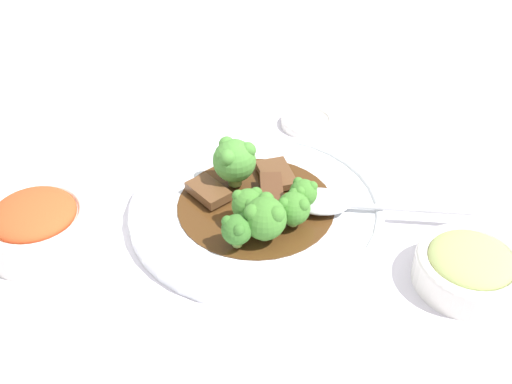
{
  "coord_description": "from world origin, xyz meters",
  "views": [
    {
      "loc": [
        0.22,
        0.5,
        0.47
      ],
      "look_at": [
        0.0,
        0.0,
        0.03
      ],
      "focal_mm": 42.0,
      "sensor_mm": 36.0,
      "label": 1
    }
  ],
  "objects_px": {
    "main_plate": "(256,208)",
    "broccoli_floret_2": "(249,205)",
    "side_bowl_kimchi": "(37,225)",
    "beef_strip_1": "(276,174)",
    "broccoli_floret_4": "(234,160)",
    "broccoli_floret_0": "(293,208)",
    "serving_spoon": "(332,202)",
    "broccoli_floret_1": "(303,193)",
    "broccoli_floret_5": "(237,229)",
    "beef_strip_2": "(272,193)",
    "broccoli_floret_3": "(265,217)",
    "side_bowl_appetizer": "(469,267)",
    "beef_strip_0": "(208,191)",
    "sauce_dish": "(307,121)"
  },
  "relations": [
    {
      "from": "main_plate",
      "to": "broccoli_floret_4",
      "type": "bearing_deg",
      "value": -78.19
    },
    {
      "from": "broccoli_floret_0",
      "to": "serving_spoon",
      "type": "relative_size",
      "value": 0.21
    },
    {
      "from": "main_plate",
      "to": "broccoli_floret_2",
      "type": "relative_size",
      "value": 7.02
    },
    {
      "from": "broccoli_floret_2",
      "to": "beef_strip_2",
      "type": "bearing_deg",
      "value": -146.41
    },
    {
      "from": "broccoli_floret_1",
      "to": "broccoli_floret_5",
      "type": "relative_size",
      "value": 1.1
    },
    {
      "from": "beef_strip_0",
      "to": "beef_strip_1",
      "type": "relative_size",
      "value": 0.94
    },
    {
      "from": "broccoli_floret_4",
      "to": "side_bowl_appetizer",
      "type": "xyz_separation_m",
      "value": [
        -0.17,
        0.23,
        -0.03
      ]
    },
    {
      "from": "main_plate",
      "to": "broccoli_floret_5",
      "type": "relative_size",
      "value": 7.76
    },
    {
      "from": "broccoli_floret_1",
      "to": "serving_spoon",
      "type": "relative_size",
      "value": 0.21
    },
    {
      "from": "beef_strip_0",
      "to": "broccoli_floret_0",
      "type": "distance_m",
      "value": 0.11
    },
    {
      "from": "beef_strip_1",
      "to": "broccoli_floret_4",
      "type": "bearing_deg",
      "value": -10.04
    },
    {
      "from": "main_plate",
      "to": "serving_spoon",
      "type": "xyz_separation_m",
      "value": [
        -0.08,
        0.04,
        0.02
      ]
    },
    {
      "from": "main_plate",
      "to": "beef_strip_1",
      "type": "relative_size",
      "value": 4.74
    },
    {
      "from": "broccoli_floret_0",
      "to": "side_bowl_appetizer",
      "type": "bearing_deg",
      "value": 134.34
    },
    {
      "from": "broccoli_floret_2",
      "to": "broccoli_floret_0",
      "type": "bearing_deg",
      "value": 152.27
    },
    {
      "from": "beef_strip_1",
      "to": "broccoli_floret_1",
      "type": "bearing_deg",
      "value": 89.62
    },
    {
      "from": "broccoli_floret_0",
      "to": "serving_spoon",
      "type": "xyz_separation_m",
      "value": [
        -0.06,
        -0.01,
        -0.02
      ]
    },
    {
      "from": "beef_strip_2",
      "to": "broccoli_floret_1",
      "type": "height_order",
      "value": "broccoli_floret_1"
    },
    {
      "from": "beef_strip_1",
      "to": "broccoli_floret_3",
      "type": "height_order",
      "value": "broccoli_floret_3"
    },
    {
      "from": "beef_strip_2",
      "to": "serving_spoon",
      "type": "relative_size",
      "value": 0.34
    },
    {
      "from": "broccoli_floret_5",
      "to": "serving_spoon",
      "type": "bearing_deg",
      "value": -173.25
    },
    {
      "from": "sauce_dish",
      "to": "side_bowl_appetizer",
      "type": "bearing_deg",
      "value": 91.52
    },
    {
      "from": "serving_spoon",
      "to": "sauce_dish",
      "type": "relative_size",
      "value": 2.68
    },
    {
      "from": "beef_strip_0",
      "to": "beef_strip_1",
      "type": "height_order",
      "value": "beef_strip_0"
    },
    {
      "from": "beef_strip_1",
      "to": "side_bowl_appetizer",
      "type": "relative_size",
      "value": 0.57
    },
    {
      "from": "side_bowl_kimchi",
      "to": "broccoli_floret_5",
      "type": "bearing_deg",
      "value": 151.08
    },
    {
      "from": "main_plate",
      "to": "broccoli_floret_3",
      "type": "bearing_deg",
      "value": 74.98
    },
    {
      "from": "beef_strip_2",
      "to": "broccoli_floret_2",
      "type": "distance_m",
      "value": 0.05
    },
    {
      "from": "side_bowl_kimchi",
      "to": "side_bowl_appetizer",
      "type": "height_order",
      "value": "side_bowl_kimchi"
    },
    {
      "from": "side_bowl_kimchi",
      "to": "broccoli_floret_4",
      "type": "bearing_deg",
      "value": 178.76
    },
    {
      "from": "broccoli_floret_1",
      "to": "broccoli_floret_2",
      "type": "distance_m",
      "value": 0.06
    },
    {
      "from": "serving_spoon",
      "to": "side_bowl_kimchi",
      "type": "distance_m",
      "value": 0.34
    },
    {
      "from": "broccoli_floret_4",
      "to": "side_bowl_kimchi",
      "type": "xyz_separation_m",
      "value": [
        0.23,
        -0.01,
        -0.02
      ]
    },
    {
      "from": "main_plate",
      "to": "broccoli_floret_3",
      "type": "xyz_separation_m",
      "value": [
        0.02,
        0.06,
        0.04
      ]
    },
    {
      "from": "side_bowl_appetizer",
      "to": "broccoli_floret_5",
      "type": "bearing_deg",
      "value": -32.52
    },
    {
      "from": "beef_strip_0",
      "to": "broccoli_floret_2",
      "type": "height_order",
      "value": "broccoli_floret_2"
    },
    {
      "from": "broccoli_floret_3",
      "to": "broccoli_floret_1",
      "type": "bearing_deg",
      "value": -159.37
    },
    {
      "from": "beef_strip_0",
      "to": "broccoli_floret_2",
      "type": "distance_m",
      "value": 0.07
    },
    {
      "from": "broccoli_floret_1",
      "to": "beef_strip_1",
      "type": "bearing_deg",
      "value": -90.38
    },
    {
      "from": "broccoli_floret_5",
      "to": "broccoli_floret_3",
      "type": "bearing_deg",
      "value": -179.83
    },
    {
      "from": "beef_strip_0",
      "to": "broccoli_floret_3",
      "type": "xyz_separation_m",
      "value": [
        -0.03,
        0.09,
        0.02
      ]
    },
    {
      "from": "beef_strip_0",
      "to": "broccoli_floret_5",
      "type": "height_order",
      "value": "broccoli_floret_5"
    },
    {
      "from": "beef_strip_0",
      "to": "broccoli_floret_0",
      "type": "height_order",
      "value": "broccoli_floret_0"
    },
    {
      "from": "broccoli_floret_1",
      "to": "broccoli_floret_4",
      "type": "xyz_separation_m",
      "value": [
        0.05,
        -0.08,
        0.01
      ]
    },
    {
      "from": "broccoli_floret_4",
      "to": "broccoli_floret_2",
      "type": "bearing_deg",
      "value": 80.01
    },
    {
      "from": "beef_strip_1",
      "to": "broccoli_floret_2",
      "type": "xyz_separation_m",
      "value": [
        0.06,
        0.06,
        0.02
      ]
    },
    {
      "from": "broccoli_floret_1",
      "to": "broccoli_floret_2",
      "type": "height_order",
      "value": "same"
    },
    {
      "from": "broccoli_floret_3",
      "to": "broccoli_floret_5",
      "type": "height_order",
      "value": "broccoli_floret_3"
    },
    {
      "from": "broccoli_floret_3",
      "to": "serving_spoon",
      "type": "distance_m",
      "value": 0.1
    },
    {
      "from": "broccoli_floret_2",
      "to": "side_bowl_kimchi",
      "type": "height_order",
      "value": "same"
    }
  ]
}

